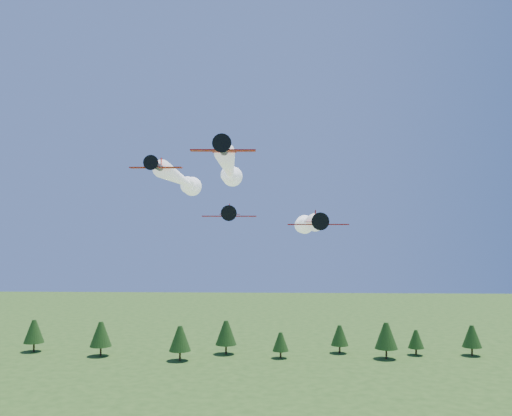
{
  "coord_description": "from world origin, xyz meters",
  "views": [
    {
      "loc": [
        5.59,
        -76.16,
        41.19
      ],
      "look_at": [
        2.67,
        0.0,
        44.14
      ],
      "focal_mm": 40.0,
      "sensor_mm": 36.0,
      "label": 1
    }
  ],
  "objects_px": {
    "plane_slot": "(229,214)",
    "plane_right": "(307,224)",
    "plane_lead": "(229,170)",
    "plane_left": "(183,181)"
  },
  "relations": [
    {
      "from": "plane_slot",
      "to": "plane_right",
      "type": "bearing_deg",
      "value": 46.28
    },
    {
      "from": "plane_lead",
      "to": "plane_slot",
      "type": "distance_m",
      "value": 8.84
    },
    {
      "from": "plane_left",
      "to": "plane_right",
      "type": "relative_size",
      "value": 0.96
    },
    {
      "from": "plane_lead",
      "to": "plane_slot",
      "type": "bearing_deg",
      "value": -88.46
    },
    {
      "from": "plane_slot",
      "to": "plane_left",
      "type": "bearing_deg",
      "value": 122.02
    },
    {
      "from": "plane_lead",
      "to": "plane_left",
      "type": "relative_size",
      "value": 1.08
    },
    {
      "from": "plane_left",
      "to": "plane_right",
      "type": "height_order",
      "value": "plane_left"
    },
    {
      "from": "plane_lead",
      "to": "plane_left",
      "type": "distance_m",
      "value": 11.41
    },
    {
      "from": "plane_right",
      "to": "plane_slot",
      "type": "distance_m",
      "value": 19.39
    },
    {
      "from": "plane_left",
      "to": "plane_slot",
      "type": "relative_size",
      "value": 4.59
    }
  ]
}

